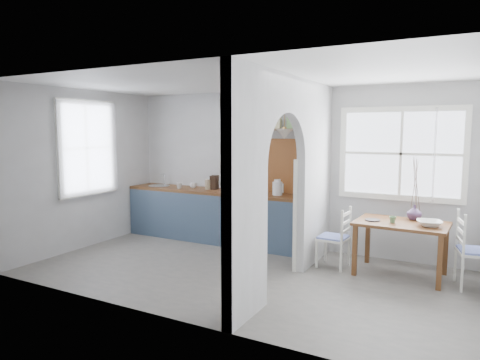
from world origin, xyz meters
The scene contains 26 objects.
floor centered at (0.00, 0.00, 0.00)m, with size 5.80×3.20×0.01m, color slate.
ceiling centered at (0.00, 0.00, 2.60)m, with size 5.80×3.20×0.01m, color silver.
walls centered at (0.00, 0.00, 1.30)m, with size 5.81×3.21×2.60m.
partition centered at (0.70, 0.06, 1.45)m, with size 0.12×3.20×2.60m.
kitchen_window centered at (-2.87, 0.00, 1.65)m, with size 0.10×1.16×1.50m, color white, non-canonical shape.
nook_window centered at (1.80, 1.56, 1.60)m, with size 1.76×0.10×1.30m, color white, non-canonical shape.
counter centered at (-1.13, 1.33, 0.46)m, with size 3.50×0.60×0.90m.
sink centered at (-2.43, 1.30, 0.89)m, with size 0.40×0.40×0.02m, color silver.
backsplash centered at (-0.20, 1.58, 1.35)m, with size 1.65×0.03×0.90m, color #965730.
shelf centered at (-0.20, 1.49, 2.01)m, with size 1.75×0.20×0.21m.
pendant_lamp centered at (0.15, 1.15, 1.88)m, with size 0.26×0.26×0.16m, color silver.
utensil_rail centered at (0.61, 0.90, 1.45)m, with size 0.02×0.02×0.50m, color silver.
dining_table centered at (1.93, 0.93, 0.36)m, with size 1.16×0.77×0.72m, color #573013, non-canonical shape.
chair_left centered at (1.03, 0.86, 0.43)m, with size 0.39×0.39×0.86m, color white, non-canonical shape.
chair_right centered at (2.83, 0.86, 0.48)m, with size 0.43×0.43×0.95m, color white, non-canonical shape.
kettle centered at (-0.02, 1.30, 1.03)m, with size 0.21×0.17×0.25m, color white, non-canonical shape.
mug_a centered at (-1.87, 1.17, 0.95)m, with size 0.11×0.11×0.10m, color silver.
mug_b centered at (-1.70, 1.36, 0.95)m, with size 0.12×0.12×0.10m, color white.
knife_block centered at (-1.27, 1.39, 1.02)m, with size 0.11×0.16×0.25m, color black.
jar centered at (-1.35, 1.32, 0.99)m, with size 0.11×0.11×0.18m, color #9A8666.
towel_magenta centered at (0.58, 0.98, 0.28)m, with size 0.02×0.03×0.49m, color #BA325B.
towel_orange centered at (0.58, 0.92, 0.25)m, with size 0.02×0.03×0.52m, color orange.
bowl centered at (2.27, 0.85, 0.76)m, with size 0.31×0.31×0.08m, color white.
table_cup centered at (1.83, 0.84, 0.77)m, with size 0.09×0.09×0.08m, color #5D8F60.
plate centered at (1.57, 0.86, 0.73)m, with size 0.20×0.20×0.02m, color #302B2C.
vase centered at (2.06, 1.18, 0.83)m, with size 0.20×0.20×0.20m, color #473153.
Camera 1 is at (2.66, -4.99, 1.95)m, focal length 32.00 mm.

